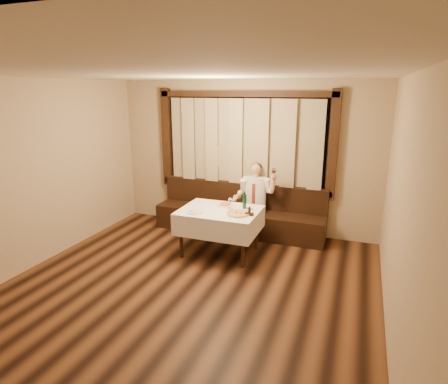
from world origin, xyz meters
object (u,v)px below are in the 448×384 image
(dining_table, at_px, (220,216))
(cruet_caddy, at_px, (249,212))
(banquette, at_px, (239,216))
(pizza, at_px, (238,214))
(pasta_red, at_px, (225,203))
(green_bottle, at_px, (245,201))
(pasta_cream, at_px, (195,211))
(seated_man, at_px, (255,194))

(dining_table, height_order, cruet_caddy, cruet_caddy)
(banquette, height_order, dining_table, banquette)
(pizza, height_order, pasta_red, pasta_red)
(pasta_red, bearing_deg, green_bottle, -6.78)
(banquette, height_order, cruet_caddy, banquette)
(banquette, xyz_separation_m, pasta_cream, (-0.31, -1.31, 0.48))
(banquette, bearing_deg, pasta_red, -89.10)
(dining_table, xyz_separation_m, cruet_caddy, (0.53, -0.11, 0.15))
(banquette, xyz_separation_m, pasta_red, (0.01, -0.79, 0.49))
(dining_table, bearing_deg, pasta_cream, -137.93)
(green_bottle, relative_size, cruet_caddy, 2.14)
(pasta_red, distance_m, cruet_caddy, 0.62)
(pasta_red, relative_size, pasta_cream, 1.15)
(banquette, bearing_deg, dining_table, -90.00)
(green_bottle, relative_size, seated_man, 0.21)
(pizza, relative_size, pasta_red, 1.29)
(dining_table, distance_m, pizza, 0.40)
(pasta_red, height_order, pasta_cream, pasta_red)
(dining_table, height_order, pasta_cream, pasta_cream)
(pasta_cream, distance_m, cruet_caddy, 0.86)
(pasta_red, xyz_separation_m, pasta_cream, (-0.33, -0.52, -0.01))
(cruet_caddy, bearing_deg, banquette, 118.46)
(green_bottle, bearing_deg, pasta_red, 173.22)
(pasta_red, relative_size, seated_man, 0.21)
(seated_man, bearing_deg, pasta_cream, -117.39)
(dining_table, height_order, green_bottle, green_bottle)
(pasta_red, bearing_deg, seated_man, 66.46)
(seated_man, bearing_deg, banquette, 164.49)
(banquette, relative_size, seated_man, 2.36)
(green_bottle, height_order, seated_man, seated_man)
(banquette, relative_size, pasta_cream, 12.83)
(pasta_cream, bearing_deg, cruet_caddy, 11.69)
(dining_table, xyz_separation_m, seated_man, (0.32, 0.94, 0.15))
(pasta_red, bearing_deg, banquette, 90.90)
(banquette, relative_size, dining_table, 2.52)
(pizza, distance_m, pasta_red, 0.51)
(banquette, bearing_deg, pasta_cream, -103.48)
(banquette, xyz_separation_m, cruet_caddy, (0.53, -1.13, 0.49))
(cruet_caddy, relative_size, seated_man, 0.10)
(pasta_cream, relative_size, green_bottle, 0.86)
(dining_table, bearing_deg, banquette, 90.00)
(dining_table, bearing_deg, pizza, -21.45)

